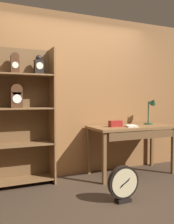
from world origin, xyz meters
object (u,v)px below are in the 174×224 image
(bookshelf, at_px, (2,114))
(round_clock_large, at_px, (123,184))
(open_repair_manual, at_px, (131,126))
(workbench, at_px, (132,132))
(toolbox_small, at_px, (116,124))
(desk_lamp, at_px, (152,108))

(bookshelf, height_order, round_clock_large, bookshelf)
(open_repair_manual, bearing_deg, round_clock_large, -112.46)
(workbench, bearing_deg, toolbox_small, 175.55)
(open_repair_manual, bearing_deg, bookshelf, -172.73)
(workbench, distance_m, open_repair_manual, 0.16)
(workbench, bearing_deg, bookshelf, 173.89)
(desk_lamp, distance_m, round_clock_large, 1.74)
(round_clock_large, bearing_deg, toolbox_small, 65.29)
(workbench, xyz_separation_m, round_clock_large, (-0.72, -0.88, -0.48))
(desk_lamp, xyz_separation_m, round_clock_large, (-1.17, -0.97, -0.86))
(bookshelf, relative_size, round_clock_large, 4.48)
(open_repair_manual, bearing_deg, workbench, 64.52)
(workbench, relative_size, open_repair_manual, 6.26)
(bookshelf, distance_m, open_repair_manual, 1.95)
(desk_lamp, relative_size, round_clock_large, 1.07)
(desk_lamp, relative_size, toolbox_small, 2.20)
(bookshelf, bearing_deg, round_clock_large, -40.73)
(open_repair_manual, relative_size, round_clock_large, 0.50)
(toolbox_small, bearing_deg, workbench, -4.45)
(toolbox_small, height_order, round_clock_large, toolbox_small)
(bookshelf, distance_m, desk_lamp, 2.45)
(round_clock_large, bearing_deg, bookshelf, 139.27)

